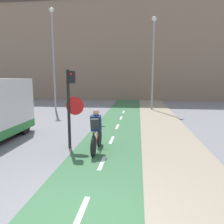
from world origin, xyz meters
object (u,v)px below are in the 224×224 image
(street_lamp_far, at_px, (53,50))
(cyclist_near, at_px, (96,132))
(street_lamp_sidewalk, at_px, (153,55))
(traffic_light_pole, at_px, (71,100))

(street_lamp_far, height_order, cyclist_near, street_lamp_far)
(street_lamp_far, xyz_separation_m, street_lamp_sidewalk, (7.66, 0.97, -0.33))
(cyclist_near, bearing_deg, street_lamp_far, 118.78)
(street_lamp_sidewalk, relative_size, cyclist_near, 3.95)
(traffic_light_pole, distance_m, street_lamp_far, 10.27)
(street_lamp_far, relative_size, street_lamp_sidewalk, 1.09)
(street_lamp_sidewalk, bearing_deg, traffic_light_pole, -109.64)
(traffic_light_pole, height_order, cyclist_near, traffic_light_pole)
(traffic_light_pole, height_order, street_lamp_sidewalk, street_lamp_sidewalk)
(street_lamp_sidewalk, height_order, cyclist_near, street_lamp_sidewalk)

